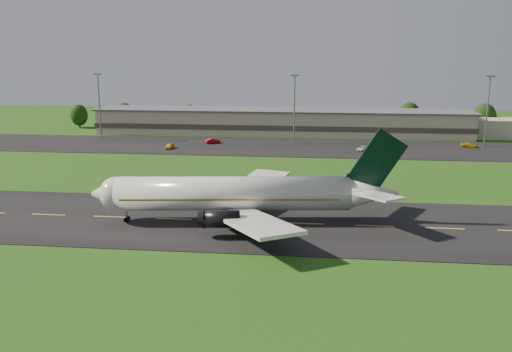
# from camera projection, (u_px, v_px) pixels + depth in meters

# --- Properties ---
(ground) EXTENTS (360.00, 360.00, 0.00)m
(ground) POSITION_uv_depth(u_px,v_px,m) (239.00, 222.00, 93.92)
(ground) COLOR #224812
(ground) RESTS_ON ground
(taxiway) EXTENTS (220.00, 30.00, 0.10)m
(taxiway) POSITION_uv_depth(u_px,v_px,m) (239.00, 221.00, 93.91)
(taxiway) COLOR black
(taxiway) RESTS_ON ground
(apron) EXTENTS (260.00, 30.00, 0.10)m
(apron) POSITION_uv_depth(u_px,v_px,m) (275.00, 147.00, 163.67)
(apron) COLOR black
(apron) RESTS_ON ground
(airliner) EXTENTS (51.19, 41.87, 15.57)m
(airliner) POSITION_uv_depth(u_px,v_px,m) (238.00, 194.00, 93.01)
(airliner) COLOR white
(airliner) RESTS_ON ground
(terminal) EXTENTS (145.00, 16.00, 8.40)m
(terminal) POSITION_uv_depth(u_px,v_px,m) (301.00, 123.00, 185.50)
(terminal) COLOR #B7A58B
(terminal) RESTS_ON ground
(light_mast_west) EXTENTS (2.40, 1.20, 20.35)m
(light_mast_west) POSITION_uv_depth(u_px,v_px,m) (99.00, 98.00, 174.78)
(light_mast_west) COLOR gray
(light_mast_west) RESTS_ON ground
(light_mast_centre) EXTENTS (2.40, 1.20, 20.35)m
(light_mast_centre) POSITION_uv_depth(u_px,v_px,m) (294.00, 101.00, 168.05)
(light_mast_centre) COLOR gray
(light_mast_centre) RESTS_ON ground
(light_mast_east) EXTENTS (2.40, 1.20, 20.35)m
(light_mast_east) POSITION_uv_depth(u_px,v_px,m) (488.00, 103.00, 161.88)
(light_mast_east) COLOR gray
(light_mast_east) RESTS_ON ground
(tree_line) EXTENTS (192.43, 9.45, 10.20)m
(tree_line) POSITION_uv_depth(u_px,v_px,m) (392.00, 117.00, 191.63)
(tree_line) COLOR black
(tree_line) RESTS_ON ground
(service_vehicle_a) EXTENTS (2.39, 4.45, 1.44)m
(service_vehicle_a) POSITION_uv_depth(u_px,v_px,m) (170.00, 146.00, 160.85)
(service_vehicle_a) COLOR yellow
(service_vehicle_a) RESTS_ON apron
(service_vehicle_b) EXTENTS (4.60, 3.37, 1.45)m
(service_vehicle_b) POSITION_uv_depth(u_px,v_px,m) (213.00, 141.00, 169.60)
(service_vehicle_b) COLOR #A30A0E
(service_vehicle_b) RESTS_ON apron
(service_vehicle_c) EXTENTS (3.63, 4.76, 1.20)m
(service_vehicle_c) POSITION_uv_depth(u_px,v_px,m) (362.00, 148.00, 158.10)
(service_vehicle_c) COLOR white
(service_vehicle_c) RESTS_ON apron
(service_vehicle_d) EXTENTS (4.97, 3.18, 1.34)m
(service_vehicle_d) POSITION_uv_depth(u_px,v_px,m) (469.00, 145.00, 163.05)
(service_vehicle_d) COLOR #C48A0B
(service_vehicle_d) RESTS_ON apron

